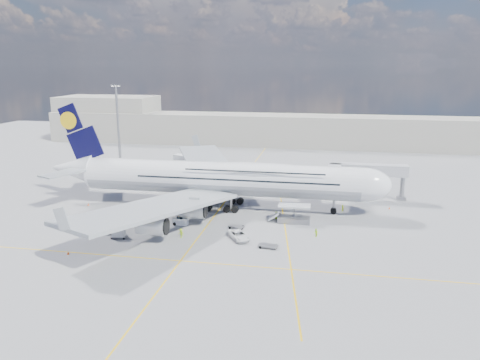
% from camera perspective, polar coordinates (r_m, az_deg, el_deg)
% --- Properties ---
extents(ground, '(300.00, 300.00, 0.00)m').
position_cam_1_polar(ground, '(96.66, -3.68, -5.09)').
color(ground, gray).
rests_on(ground, ground).
extents(taxi_line_main, '(0.25, 220.00, 0.01)m').
position_cam_1_polar(taxi_line_main, '(96.66, -3.68, -5.09)').
color(taxi_line_main, yellow).
rests_on(taxi_line_main, ground).
extents(taxi_line_cross, '(120.00, 0.25, 0.01)m').
position_cam_1_polar(taxi_line_cross, '(78.76, -7.27, -9.75)').
color(taxi_line_cross, yellow).
rests_on(taxi_line_cross, ground).
extents(taxi_line_diag, '(14.16, 99.06, 0.01)m').
position_cam_1_polar(taxi_line_diag, '(103.80, 5.22, -3.76)').
color(taxi_line_diag, yellow).
rests_on(taxi_line_diag, ground).
extents(airliner, '(77.26, 79.15, 23.71)m').
position_cam_1_polar(airliner, '(104.00, -2.26, 0.25)').
color(airliner, white).
rests_on(airliner, ground).
extents(jet_bridge, '(18.80, 12.10, 8.50)m').
position_cam_1_polar(jet_bridge, '(112.42, 13.87, 0.89)').
color(jet_bridge, '#B7B7BC').
rests_on(jet_bridge, ground).
extents(cargo_loader, '(8.53, 3.20, 3.67)m').
position_cam_1_polar(cargo_loader, '(96.47, 6.50, -4.41)').
color(cargo_loader, silver).
rests_on(cargo_loader, ground).
extents(light_mast, '(3.00, 0.70, 25.50)m').
position_cam_1_polar(light_mast, '(148.62, -14.63, 6.46)').
color(light_mast, gray).
rests_on(light_mast, ground).
extents(terminal, '(180.00, 16.00, 12.00)m').
position_cam_1_polar(terminal, '(186.65, 3.44, 6.11)').
color(terminal, '#B2AD9E').
rests_on(terminal, ground).
extents(hangar, '(40.00, 22.00, 18.00)m').
position_cam_1_polar(hangar, '(211.26, -15.72, 7.36)').
color(hangar, '#B2AD9E').
rests_on(hangar, ground).
extents(tree_line, '(160.00, 6.00, 8.00)m').
position_cam_1_polar(tree_line, '(230.81, 14.83, 6.69)').
color(tree_line, '#193814').
rests_on(tree_line, ground).
extents(dolly_row_a, '(3.19, 1.92, 1.93)m').
position_cam_1_polar(dolly_row_a, '(90.22, -14.56, -6.25)').
color(dolly_row_a, gray).
rests_on(dolly_row_a, ground).
extents(dolly_row_b, '(3.12, 1.75, 0.45)m').
position_cam_1_polar(dolly_row_b, '(98.35, -14.65, -4.98)').
color(dolly_row_b, gray).
rests_on(dolly_row_b, ground).
extents(dolly_row_c, '(3.67, 2.69, 0.48)m').
position_cam_1_polar(dolly_row_c, '(93.31, -15.46, -6.06)').
color(dolly_row_c, gray).
rests_on(dolly_row_c, ground).
extents(dolly_back, '(3.56, 2.84, 2.00)m').
position_cam_1_polar(dolly_back, '(98.46, -19.37, -4.87)').
color(dolly_back, gray).
rests_on(dolly_back, ground).
extents(dolly_nose_far, '(3.41, 2.73, 0.44)m').
position_cam_1_polar(dolly_nose_far, '(92.64, -0.45, -5.70)').
color(dolly_nose_far, gray).
rests_on(dolly_nose_far, ground).
extents(dolly_nose_near, '(3.63, 2.44, 0.49)m').
position_cam_1_polar(dolly_nose_near, '(83.37, 3.44, -8.00)').
color(dolly_nose_near, gray).
rests_on(dolly_nose_near, ground).
extents(baggage_tug, '(3.08, 1.67, 1.84)m').
position_cam_1_polar(baggage_tug, '(95.08, -7.29, -4.99)').
color(baggage_tug, white).
rests_on(baggage_tug, ground).
extents(catering_truck_inner, '(7.22, 4.66, 3.99)m').
position_cam_1_polar(catering_truck_inner, '(121.09, -8.30, -0.33)').
color(catering_truck_inner, gray).
rests_on(catering_truck_inner, ground).
extents(catering_truck_outer, '(6.90, 4.61, 3.81)m').
position_cam_1_polar(catering_truck_outer, '(147.98, -6.94, 2.29)').
color(catering_truck_outer, gray).
rests_on(catering_truck_outer, ground).
extents(service_van, '(5.33, 6.19, 1.58)m').
position_cam_1_polar(service_van, '(86.76, -0.18, -6.78)').
color(service_van, white).
rests_on(service_van, ground).
extents(crew_nose, '(0.74, 0.68, 1.69)m').
position_cam_1_polar(crew_nose, '(104.50, 12.41, -3.43)').
color(crew_nose, '#DCFF1A').
rests_on(crew_nose, ground).
extents(crew_loader, '(0.93, 1.01, 1.66)m').
position_cam_1_polar(crew_loader, '(89.00, 9.23, -6.40)').
color(crew_loader, '#C3FD1A').
rests_on(crew_loader, ground).
extents(crew_wing, '(0.48, 1.11, 1.88)m').
position_cam_1_polar(crew_wing, '(104.08, -12.02, -3.43)').
color(crew_wing, '#C1FF1A').
rests_on(crew_wing, ground).
extents(crew_van, '(0.89, 0.92, 1.59)m').
position_cam_1_polar(crew_van, '(98.17, 4.44, -4.31)').
color(crew_van, '#B8FF1A').
rests_on(crew_van, ground).
extents(crew_tug, '(1.33, 1.03, 1.81)m').
position_cam_1_polar(crew_tug, '(88.17, -7.21, -6.46)').
color(crew_tug, '#B5E718').
rests_on(crew_tug, ground).
extents(cone_nose, '(0.41, 0.41, 0.53)m').
position_cam_1_polar(cone_nose, '(109.69, 17.74, -3.27)').
color(cone_nose, '#FF560D').
rests_on(cone_nose, ground).
extents(cone_wing_left_inner, '(0.46, 0.46, 0.58)m').
position_cam_1_polar(cone_wing_left_inner, '(124.77, -4.28, -0.56)').
color(cone_wing_left_inner, '#FF560D').
rests_on(cone_wing_left_inner, ground).
extents(cone_wing_left_outer, '(0.50, 0.50, 0.63)m').
position_cam_1_polar(cone_wing_left_outer, '(127.49, -3.04, -0.21)').
color(cone_wing_left_outer, '#FF560D').
rests_on(cone_wing_left_outer, ground).
extents(cone_wing_right_inner, '(0.44, 0.44, 0.56)m').
position_cam_1_polar(cone_wing_right_inner, '(102.04, -9.58, -4.06)').
color(cone_wing_right_inner, '#FF560D').
rests_on(cone_wing_right_inner, ground).
extents(cone_wing_right_outer, '(0.43, 0.43, 0.55)m').
position_cam_1_polar(cone_wing_right_outer, '(85.69, -20.22, -8.34)').
color(cone_wing_right_outer, '#FF560D').
rests_on(cone_wing_right_outer, ground).
extents(cone_tail, '(0.47, 0.47, 0.60)m').
position_cam_1_polar(cone_tail, '(112.60, -18.01, -2.83)').
color(cone_tail, '#FF560D').
rests_on(cone_tail, ground).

